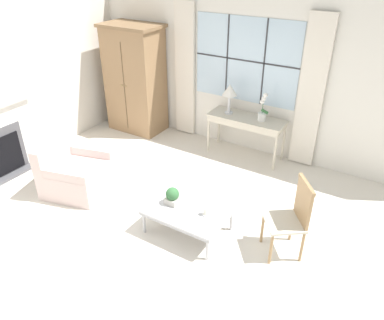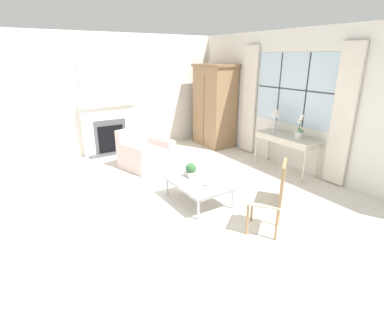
% 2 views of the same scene
% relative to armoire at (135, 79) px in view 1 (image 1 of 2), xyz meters
% --- Properties ---
extents(ground_plane, '(14.00, 14.00, 0.00)m').
position_rel_armoire_xyz_m(ground_plane, '(2.15, -2.62, -1.05)').
color(ground_plane, silver).
extents(wall_back_windowed, '(7.20, 0.14, 2.80)m').
position_rel_armoire_xyz_m(wall_back_windowed, '(2.15, 0.41, 0.34)').
color(wall_back_windowed, silver).
rests_on(wall_back_windowed, ground_plane).
extents(wall_left, '(0.06, 7.20, 2.80)m').
position_rel_armoire_xyz_m(wall_left, '(-0.88, -2.02, 0.35)').
color(wall_left, silver).
rests_on(wall_left, ground_plane).
extents(armoire, '(1.15, 0.73, 2.09)m').
position_rel_armoire_xyz_m(armoire, '(0.00, 0.00, 0.00)').
color(armoire, '#93704C').
rests_on(armoire, ground_plane).
extents(console_table, '(1.36, 0.49, 0.75)m').
position_rel_armoire_xyz_m(console_table, '(2.38, 0.08, -0.39)').
color(console_table, beige).
rests_on(console_table, ground_plane).
extents(table_lamp, '(0.26, 0.26, 0.53)m').
position_rel_armoire_xyz_m(table_lamp, '(2.03, 0.08, 0.10)').
color(table_lamp, silver).
rests_on(table_lamp, console_table).
extents(potted_orchid, '(0.18, 0.14, 0.49)m').
position_rel_armoire_xyz_m(potted_orchid, '(2.65, 0.09, -0.13)').
color(potted_orchid, white).
rests_on(potted_orchid, console_table).
extents(armchair_upholstered, '(1.08, 1.13, 0.81)m').
position_rel_armoire_xyz_m(armchair_upholstered, '(0.60, -2.27, -0.78)').
color(armchair_upholstered, beige).
rests_on(armchair_upholstered, ground_plane).
extents(side_chair_wooden, '(0.62, 0.62, 1.01)m').
position_rel_armoire_xyz_m(side_chair_wooden, '(3.89, -1.89, -0.48)').
color(side_chair_wooden, beige).
rests_on(side_chair_wooden, ground_plane).
extents(coffee_table, '(1.06, 0.75, 0.36)m').
position_rel_armoire_xyz_m(coffee_table, '(2.62, -2.23, -0.72)').
color(coffee_table, '#BCBCC1').
rests_on(coffee_table, ground_plane).
extents(potted_plant_small, '(0.18, 0.18, 0.24)m').
position_rel_armoire_xyz_m(potted_plant_small, '(2.38, -2.23, -0.57)').
color(potted_plant_small, '#BCB7AD').
rests_on(potted_plant_small, coffee_table).
extents(pillar_candle, '(0.09, 0.09, 0.13)m').
position_rel_armoire_xyz_m(pillar_candle, '(2.88, -2.21, -0.63)').
color(pillar_candle, silver).
rests_on(pillar_candle, coffee_table).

